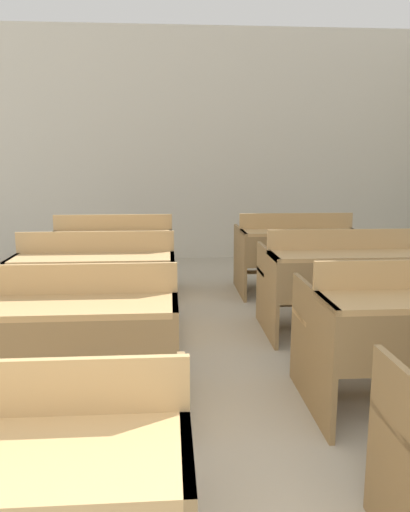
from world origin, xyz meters
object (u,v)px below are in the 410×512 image
at_px(bench_back_right, 296,249).
at_px(bench_back_left, 114,252).
at_px(bench_second_left, 65,335).
at_px(bench_third_left, 97,280).
at_px(bench_third_right, 340,277).

bearing_deg(bench_back_right, bench_back_left, -179.85).
xyz_separation_m(bench_second_left, bench_third_left, (-0.00, 1.21, 0.00)).
height_order(bench_third_left, bench_back_left, same).
relative_size(bench_second_left, bench_back_right, 1.00).
relative_size(bench_third_left, bench_third_right, 1.00).
distance_m(bench_third_right, bench_back_right, 1.24).
relative_size(bench_third_left, bench_back_left, 1.00).
relative_size(bench_third_right, bench_back_right, 1.00).
distance_m(bench_second_left, bench_third_right, 2.20).
height_order(bench_second_left, bench_third_left, same).
xyz_separation_m(bench_second_left, bench_third_right, (1.85, 1.20, 0.00)).
xyz_separation_m(bench_third_left, bench_third_right, (1.85, -0.01, 0.00)).
relative_size(bench_second_left, bench_back_left, 1.00).
height_order(bench_back_left, bench_back_right, same).
bearing_deg(bench_second_left, bench_back_right, 53.41).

